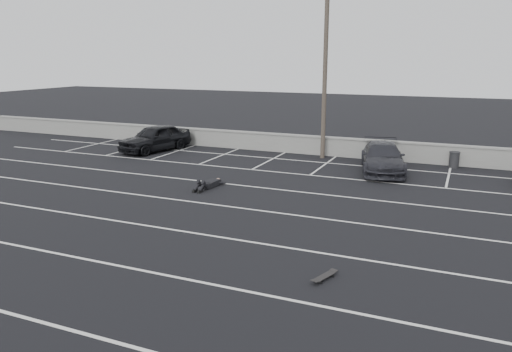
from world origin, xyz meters
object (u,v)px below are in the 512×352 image
at_px(utility_pole, 325,74).
at_px(person, 212,181).
at_px(car_right, 383,158).
at_px(skateboard, 324,277).
at_px(trash_bin, 454,160).
at_px(car_left, 155,138).

relative_size(utility_pole, person, 3.59).
xyz_separation_m(car_right, skateboard, (0.69, -12.72, -0.62)).
distance_m(car_right, person, 8.47).
xyz_separation_m(car_right, trash_bin, (3.15, 2.33, -0.28)).
bearing_deg(person, car_right, 45.73).
bearing_deg(utility_pole, car_right, -30.49).
height_order(utility_pole, person, utility_pole).
relative_size(car_left, utility_pole, 0.51).
bearing_deg(person, utility_pole, 74.48).
relative_size(car_right, person, 1.93).
bearing_deg(skateboard, car_left, 156.30).
height_order(car_right, skateboard, car_right).
height_order(car_left, car_right, car_left).
bearing_deg(trash_bin, car_right, -143.52).
bearing_deg(car_right, person, -150.73).
bearing_deg(utility_pole, trash_bin, 1.89).
xyz_separation_m(trash_bin, person, (-9.41, -8.03, -0.17)).
distance_m(car_left, trash_bin, 16.48).
bearing_deg(utility_pole, skateboard, -73.94).
xyz_separation_m(utility_pole, skateboard, (4.27, -14.83, -4.44)).
height_order(utility_pole, trash_bin, utility_pole).
bearing_deg(person, skateboard, -41.90).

